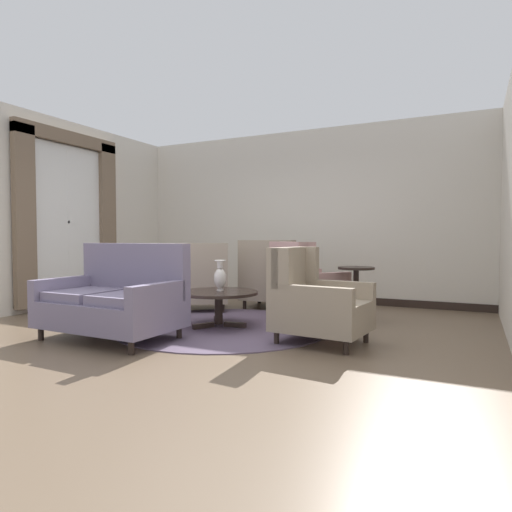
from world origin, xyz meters
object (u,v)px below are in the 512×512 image
at_px(porcelain_vase, 220,277).
at_px(settee, 115,301).
at_px(coffee_table, 219,297).
at_px(armchair_back_corner, 203,282).
at_px(armchair_beside_settee, 271,280).
at_px(side_table, 356,290).
at_px(armchair_near_window, 315,303).
at_px(armchair_foreground_right, 304,286).

xyz_separation_m(porcelain_vase, settee, (-0.69, -1.08, -0.20)).
distance_m(coffee_table, armchair_back_corner, 1.27).
xyz_separation_m(coffee_table, porcelain_vase, (0.00, 0.04, 0.24)).
distance_m(armchair_back_corner, armchair_beside_settee, 1.07).
xyz_separation_m(armchair_back_corner, side_table, (2.32, -0.00, -0.01)).
bearing_deg(side_table, armchair_near_window, -96.85).
distance_m(armchair_near_window, armchair_beside_settee, 2.35).
bearing_deg(armchair_back_corner, armchair_beside_settee, -169.12).
distance_m(coffee_table, armchair_beside_settee, 1.64).
distance_m(armchair_back_corner, side_table, 2.32).
bearing_deg(side_table, porcelain_vase, -148.52).
xyz_separation_m(armchair_near_window, side_table, (0.14, 1.21, 0.01)).
distance_m(coffee_table, armchair_foreground_right, 1.26).
height_order(armchair_back_corner, side_table, armchair_back_corner).
bearing_deg(armchair_foreground_right, porcelain_vase, 91.39).
relative_size(porcelain_vase, side_table, 0.53).
xyz_separation_m(coffee_table, armchair_near_window, (1.33, -0.27, 0.05)).
height_order(coffee_table, armchair_foreground_right, armchair_foreground_right).
bearing_deg(armchair_near_window, settee, 116.88).
bearing_deg(porcelain_vase, armchair_near_window, -12.78).
relative_size(armchair_near_window, armchair_back_corner, 0.93).
relative_size(settee, armchair_near_window, 1.51).
distance_m(porcelain_vase, armchair_beside_settee, 1.62).
relative_size(armchair_back_corner, armchair_beside_settee, 1.01).
relative_size(coffee_table, armchair_back_corner, 0.91).
bearing_deg(armchair_back_corner, porcelain_vase, 102.96).
bearing_deg(porcelain_vase, armchair_beside_settee, 91.17).
relative_size(coffee_table, armchair_foreground_right, 0.86).
bearing_deg(armchair_foreground_right, settee, 93.60).
height_order(armchair_near_window, armchair_back_corner, armchair_back_corner).
bearing_deg(armchair_beside_settee, armchair_near_window, 119.80).
xyz_separation_m(armchair_near_window, armchair_beside_settee, (-1.36, 1.91, 0.02)).
bearing_deg(settee, porcelain_vase, 58.71).
bearing_deg(armchair_back_corner, armchair_near_window, 121.00).
bearing_deg(coffee_table, armchair_beside_settee, 91.13).
distance_m(porcelain_vase, settee, 1.30).
xyz_separation_m(coffee_table, armchair_beside_settee, (-0.03, 1.64, 0.07)).
bearing_deg(settee, side_table, 43.85).
bearing_deg(side_table, armchair_foreground_right, 173.83).
bearing_deg(porcelain_vase, armchair_foreground_right, 53.00).
bearing_deg(settee, armchair_foreground_right, 56.60).
bearing_deg(armchair_near_window, coffee_table, 84.53).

